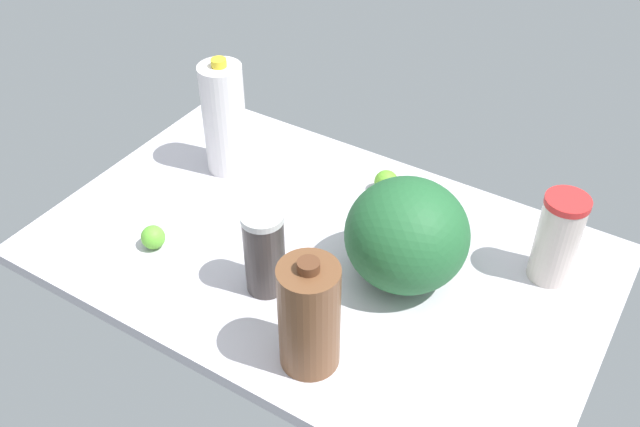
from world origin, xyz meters
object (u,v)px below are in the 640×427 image
(shaker_bottle, at_px, (264,252))
(tumbler_cup, at_px, (558,238))
(milk_jug, at_px, (224,119))
(chocolate_milk_jug, at_px, (309,316))
(lime_by_jug, at_px, (386,182))
(watermelon, at_px, (407,235))
(lime_beside_bowl, at_px, (153,237))

(shaker_bottle, distance_m, tumbler_cup, 0.58)
(milk_jug, xyz_separation_m, tumbler_cup, (-0.79, -0.04, -0.04))
(chocolate_milk_jug, relative_size, tumbler_cup, 1.22)
(chocolate_milk_jug, height_order, milk_jug, milk_jug)
(chocolate_milk_jug, height_order, lime_by_jug, chocolate_milk_jug)
(watermelon, bearing_deg, lime_by_jug, -55.09)
(chocolate_milk_jug, bearing_deg, tumbler_cup, -124.15)
(milk_jug, relative_size, lime_beside_bowl, 5.64)
(watermelon, xyz_separation_m, lime_beside_bowl, (0.50, 0.20, -0.09))
(lime_by_jug, distance_m, lime_beside_bowl, 0.55)
(tumbler_cup, bearing_deg, milk_jug, 3.17)
(watermelon, bearing_deg, shaker_bottle, 37.74)
(chocolate_milk_jug, bearing_deg, milk_jug, -39.10)
(chocolate_milk_jug, xyz_separation_m, milk_jug, (0.49, -0.40, 0.03))
(shaker_bottle, bearing_deg, lime_by_jug, -98.32)
(watermelon, xyz_separation_m, shaker_bottle, (0.22, 0.17, -0.02))
(milk_jug, xyz_separation_m, lime_beside_bowl, (-0.04, 0.32, -0.11))
(watermelon, xyz_separation_m, tumbler_cup, (-0.25, -0.16, -0.01))
(tumbler_cup, xyz_separation_m, lime_beside_bowl, (0.75, 0.36, -0.07))
(shaker_bottle, xyz_separation_m, milk_jug, (0.32, -0.29, 0.04))
(lime_by_jug, bearing_deg, milk_jug, 16.99)
(lime_by_jug, xyz_separation_m, lime_beside_bowl, (0.34, 0.44, -0.00))
(chocolate_milk_jug, bearing_deg, lime_by_jug, -77.43)
(milk_jug, bearing_deg, watermelon, 167.68)
(tumbler_cup, xyz_separation_m, lime_by_jug, (0.42, -0.07, -0.07))
(shaker_bottle, xyz_separation_m, lime_beside_bowl, (0.28, 0.03, -0.07))
(milk_jug, relative_size, lime_by_jug, 5.15)
(shaker_bottle, height_order, tumbler_cup, tumbler_cup)
(watermelon, bearing_deg, lime_beside_bowl, 22.04)
(lime_beside_bowl, bearing_deg, milk_jug, -82.38)
(lime_by_jug, bearing_deg, lime_beside_bowl, 52.41)
(chocolate_milk_jug, bearing_deg, watermelon, -99.65)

